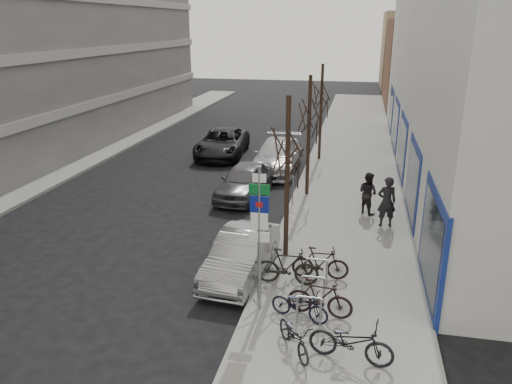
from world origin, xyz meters
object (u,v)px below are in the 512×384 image
at_px(bike_near_left, 294,333).
at_px(highway_sign_pole, 259,231).
at_px(bike_mid_curb, 300,302).
at_px(bike_near_right, 320,298).
at_px(bike_far_inner, 320,263).
at_px(parked_car_front, 241,255).
at_px(bike_far_curb, 351,338).
at_px(parked_car_mid, 245,181).
at_px(meter_back, 307,156).
at_px(lane_car, 222,143).
at_px(tree_mid, 310,108).
at_px(tree_far, 322,90).
at_px(meter_front, 270,238).
at_px(tree_near, 288,140).
at_px(pedestrian_far, 368,193).
at_px(bike_rack, 313,286).
at_px(bike_mid_inner, 287,266).
at_px(parked_car_back, 277,156).
at_px(pedestrian_near, 387,202).
at_px(meter_mid, 293,187).

bearing_deg(bike_near_left, highway_sign_pole, 93.06).
bearing_deg(bike_mid_curb, bike_near_right, -46.21).
bearing_deg(bike_far_inner, parked_car_front, 86.84).
height_order(bike_far_curb, parked_car_mid, parked_car_mid).
xyz_separation_m(bike_near_right, bike_far_curb, (0.86, -1.74, 0.06)).
relative_size(meter_back, lane_car, 0.22).
xyz_separation_m(tree_mid, tree_far, (0.00, 6.50, 0.00)).
relative_size(meter_front, bike_near_right, 0.71).
distance_m(meter_back, parked_car_mid, 5.12).
relative_size(meter_back, bike_near_left, 0.80).
bearing_deg(bike_mid_curb, tree_near, 29.91).
bearing_deg(highway_sign_pole, tree_near, 86.74).
height_order(parked_car_front, pedestrian_far, pedestrian_far).
height_order(bike_rack, pedestrian_far, pedestrian_far).
height_order(highway_sign_pole, bike_far_inner, highway_sign_pole).
relative_size(parked_car_mid, lane_car, 0.79).
bearing_deg(highway_sign_pole, tree_far, 89.31).
distance_m(bike_far_curb, parked_car_mid, 12.31).
xyz_separation_m(bike_near_left, bike_far_curb, (1.32, -0.08, 0.12)).
bearing_deg(bike_near_right, bike_mid_inner, 42.31).
relative_size(meter_front, pedestrian_far, 0.72).
distance_m(bike_mid_inner, parked_car_mid, 8.53).
distance_m(tree_near, tree_far, 13.00).
xyz_separation_m(bike_far_inner, parked_car_mid, (-4.08, 7.40, 0.09)).
distance_m(parked_car_back, lane_car, 4.52).
bearing_deg(bike_mid_inner, highway_sign_pole, 159.03).
bearing_deg(bike_rack, pedestrian_near, 70.63).
xyz_separation_m(meter_back, lane_car, (-5.36, 2.54, -0.12)).
bearing_deg(bike_mid_curb, meter_back, 21.52).
height_order(bike_mid_curb, lane_car, lane_car).
height_order(meter_front, bike_far_inner, meter_front).
xyz_separation_m(bike_near_left, parked_car_back, (-3.04, 15.69, 0.18)).
distance_m(bike_rack, bike_near_right, 0.66).
bearing_deg(bike_far_curb, lane_car, 32.95).
relative_size(tree_far, bike_far_curb, 2.79).
bearing_deg(bike_far_inner, highway_sign_pole, 141.56).
bearing_deg(bike_far_curb, bike_mid_inner, 40.05).
relative_size(tree_near, bike_mid_curb, 3.41).
relative_size(bike_far_inner, pedestrian_near, 0.88).
distance_m(meter_mid, parked_car_back, 5.75).
distance_m(bike_mid_inner, parked_car_back, 12.73).
bearing_deg(pedestrian_far, bike_mid_curb, 119.65).
xyz_separation_m(tree_mid, bike_mid_curb, (0.94, -10.28, -3.46)).
bearing_deg(meter_front, meter_mid, 90.00).
distance_m(bike_far_inner, lane_car, 16.13).
relative_size(bike_near_left, bike_mid_curb, 0.99).
bearing_deg(tree_near, parked_car_front, -129.96).
height_order(bike_near_left, parked_car_front, parked_car_front).
bearing_deg(parked_car_mid, meter_front, -64.42).
bearing_deg(tree_near, tree_far, 90.00).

